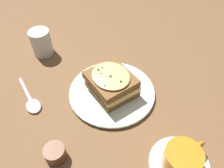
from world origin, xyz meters
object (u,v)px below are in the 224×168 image
Objects in this scene: sandwich at (111,83)px; condiment_pot at (55,153)px; dinner_plate at (112,92)px; spoon at (33,104)px; teacup_with_saucer at (181,160)px; water_glass at (41,43)px.

condiment_pot is (0.11, -0.21, -0.03)m from sandwich.
spoon is at bearing -109.17° from dinner_plate.
dinner_plate is at bearing 92.70° from teacup_with_saucer.
dinner_plate is 0.31m from water_glass.
teacup_with_saucer is 1.59× the size of water_glass.
condiment_pot is at bearing -63.62° from sandwich.
spoon is (-0.35, -0.25, -0.02)m from teacup_with_saucer.
water_glass is 0.41m from condiment_pot.
teacup_with_saucer is at bearing 14.24° from water_glass.
dinner_plate is 1.80× the size of teacup_with_saucer.
condiment_pot reaches higher than spoon.
dinner_plate is 0.23m from spoon.
water_glass is (-0.29, -0.11, -0.00)m from sandwich.
teacup_with_saucer is at bearing 56.06° from condiment_pot.
dinner_plate is 1.91× the size of sandwich.
condiment_pot is (0.18, 0.00, 0.01)m from spoon.
water_glass is at bearing -118.71° from spoon.
sandwich is 0.24m from condiment_pot.
condiment_pot is at bearing 88.71° from spoon.
teacup_with_saucer is 0.58m from water_glass.
water_glass reaches higher than dinner_plate.
condiment_pot is (-0.16, -0.24, -0.01)m from teacup_with_saucer.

